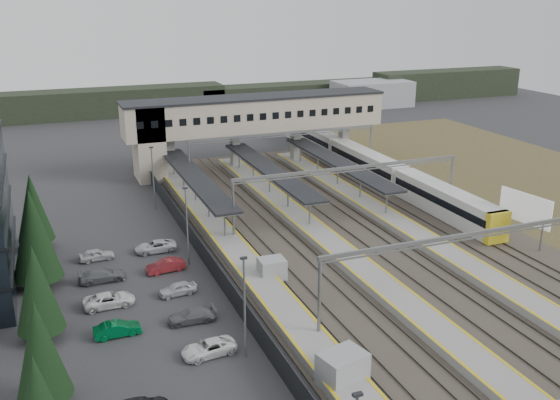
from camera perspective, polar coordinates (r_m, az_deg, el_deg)
name	(u,v)px	position (r m, az deg, el deg)	size (l,w,h in m)	color
ground	(301,293)	(57.12, 1.98, -8.51)	(220.00, 220.00, 0.00)	#2B2B2D
conifer_row	(37,306)	(47.72, -21.31, -9.06)	(4.42, 49.82, 9.50)	black
car_park	(170,356)	(47.59, -10.01, -13.91)	(10.58, 44.61, 1.28)	#9F9EA3
lampposts	(211,257)	(53.98, -6.36, -5.20)	(0.50, 53.25, 8.07)	gray
fence	(217,272)	(59.00, -5.80, -6.60)	(0.08, 90.00, 2.00)	#26282B
relay_cabin_near	(343,370)	(44.39, 5.74, -15.24)	(3.58, 2.97, 2.60)	gray
relay_cabin_far	(272,270)	(58.92, -0.74, -6.42)	(2.51, 2.12, 2.23)	gray
rail_corridor	(366,255)	(64.87, 7.84, -4.99)	(34.00, 90.00, 0.92)	#3A332C
canopies	(269,170)	(81.62, -0.97, 2.79)	(23.10, 30.00, 3.28)	black
footbridge	(239,119)	(94.76, -3.79, 7.43)	(40.40, 6.40, 11.20)	tan
gantries	(402,205)	(62.55, 11.09, -0.46)	(28.40, 62.28, 7.17)	gray
train	(368,164)	(92.71, 8.04, 3.27)	(2.76, 57.75, 3.48)	silver
billboard	(525,210)	(71.55, 21.48, -0.84)	(1.20, 6.49, 5.67)	gray
treeline_far	(239,97)	(147.63, -3.76, 9.39)	(170.00, 19.00, 7.00)	black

